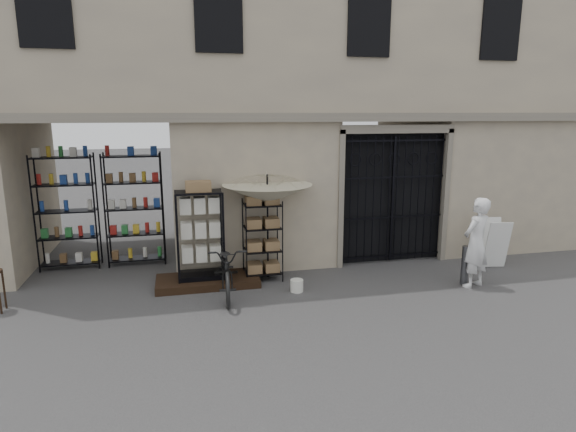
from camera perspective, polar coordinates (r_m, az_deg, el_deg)
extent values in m
plane|color=black|center=(8.81, 7.24, -10.27)|extent=(80.00, 80.00, 0.00)
cube|color=tan|center=(12.03, 1.00, 17.68)|extent=(14.00, 4.00, 9.00)
cube|color=black|center=(10.71, -21.46, 1.40)|extent=(3.00, 1.70, 3.00)
cube|color=black|center=(11.25, -21.26, 0.60)|extent=(2.70, 0.50, 2.50)
cube|color=black|center=(11.08, 11.94, 2.32)|extent=(2.50, 0.06, 3.00)
cube|color=black|center=(10.95, 12.27, 1.92)|extent=(0.05, 0.05, 2.80)
cube|color=black|center=(9.75, -9.49, -7.60)|extent=(2.00, 0.90, 0.15)
cube|color=black|center=(9.74, -10.19, -6.89)|extent=(0.92, 0.62, 0.10)
cube|color=silver|center=(9.25, -10.48, -2.65)|extent=(0.80, 0.10, 1.61)
cube|color=silver|center=(9.53, -10.35, -2.80)|extent=(0.77, 0.46, 1.34)
cube|color=olive|center=(9.33, -10.59, 3.19)|extent=(0.52, 0.42, 0.19)
cube|color=black|center=(9.73, -3.05, -2.85)|extent=(0.85, 0.72, 1.65)
cube|color=olive|center=(9.75, -3.04, -3.14)|extent=(0.72, 0.59, 1.24)
cylinder|color=black|center=(9.78, -2.43, -1.29)|extent=(0.04, 0.04, 2.14)
imported|color=#BBB590|center=(9.63, -2.47, 3.23)|extent=(1.75, 1.78, 1.44)
cylinder|color=silver|center=(9.26, 1.05, -8.25)|extent=(0.31, 0.31, 0.23)
imported|color=black|center=(9.23, -7.13, -9.20)|extent=(0.73, 1.04, 1.90)
cylinder|color=#4B4C50|center=(10.16, 20.23, -5.50)|extent=(0.16, 0.16, 0.79)
imported|color=silver|center=(10.23, 21.00, -7.77)|extent=(1.34, 1.88, 0.42)
cube|color=silver|center=(11.35, 23.57, -3.16)|extent=(0.53, 0.33, 1.05)
cube|color=silver|center=(11.64, 22.86, -2.75)|extent=(0.53, 0.33, 1.05)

